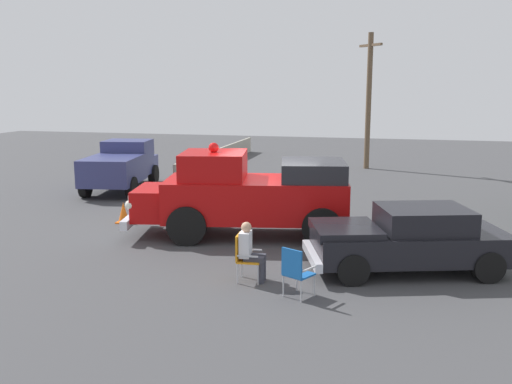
{
  "coord_description": "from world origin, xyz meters",
  "views": [
    {
      "loc": [
        15.0,
        3.28,
        4.11
      ],
      "look_at": [
        0.33,
        -0.31,
        1.24
      ],
      "focal_mm": 39.43,
      "sensor_mm": 36.0,
      "label": 1
    }
  ],
  "objects_px": {
    "parked_pickup": "(122,165)",
    "lawn_chair_by_car": "(295,269)",
    "vintage_fire_truck": "(247,193)",
    "traffic_cone": "(124,213)",
    "lawn_chair_near_truck": "(244,254)",
    "spectator_seated": "(250,249)",
    "classic_hot_rod": "(407,239)",
    "utility_pole": "(369,99)"
  },
  "relations": [
    {
      "from": "vintage_fire_truck",
      "to": "lawn_chair_by_car",
      "type": "distance_m",
      "value": 4.8
    },
    {
      "from": "lawn_chair_near_truck",
      "to": "utility_pole",
      "type": "bearing_deg",
      "value": 174.37
    },
    {
      "from": "parked_pickup",
      "to": "lawn_chair_by_car",
      "type": "distance_m",
      "value": 13.14
    },
    {
      "from": "classic_hot_rod",
      "to": "parked_pickup",
      "type": "distance_m",
      "value": 13.27
    },
    {
      "from": "parked_pickup",
      "to": "utility_pole",
      "type": "xyz_separation_m",
      "value": [
        -8.28,
        9.18,
        2.46
      ]
    },
    {
      "from": "lawn_chair_near_truck",
      "to": "spectator_seated",
      "type": "relative_size",
      "value": 0.79
    },
    {
      "from": "lawn_chair_by_car",
      "to": "utility_pole",
      "type": "distance_m",
      "value": 18.36
    },
    {
      "from": "classic_hot_rod",
      "to": "traffic_cone",
      "type": "bearing_deg",
      "value": -107.72
    },
    {
      "from": "classic_hot_rod",
      "to": "parked_pickup",
      "type": "xyz_separation_m",
      "value": [
        -7.64,
        -10.84,
        0.24
      ]
    },
    {
      "from": "classic_hot_rod",
      "to": "lawn_chair_by_car",
      "type": "bearing_deg",
      "value": -44.24
    },
    {
      "from": "classic_hot_rod",
      "to": "traffic_cone",
      "type": "relative_size",
      "value": 7.42
    },
    {
      "from": "classic_hot_rod",
      "to": "spectator_seated",
      "type": "distance_m",
      "value": 3.56
    },
    {
      "from": "spectator_seated",
      "to": "utility_pole",
      "type": "bearing_deg",
      "value": 174.8
    },
    {
      "from": "lawn_chair_near_truck",
      "to": "traffic_cone",
      "type": "height_order",
      "value": "lawn_chair_near_truck"
    },
    {
      "from": "spectator_seated",
      "to": "utility_pole",
      "type": "distance_m",
      "value": 17.67
    },
    {
      "from": "parked_pickup",
      "to": "traffic_cone",
      "type": "distance_m",
      "value": 5.67
    },
    {
      "from": "vintage_fire_truck",
      "to": "lawn_chair_by_car",
      "type": "height_order",
      "value": "vintage_fire_truck"
    },
    {
      "from": "traffic_cone",
      "to": "classic_hot_rod",
      "type": "bearing_deg",
      "value": 72.28
    },
    {
      "from": "classic_hot_rod",
      "to": "lawn_chair_by_car",
      "type": "xyz_separation_m",
      "value": [
        2.2,
        -2.15,
        -0.16
      ]
    },
    {
      "from": "classic_hot_rod",
      "to": "spectator_seated",
      "type": "bearing_deg",
      "value": -65.78
    },
    {
      "from": "spectator_seated",
      "to": "lawn_chair_by_car",
      "type": "bearing_deg",
      "value": 55.96
    },
    {
      "from": "lawn_chair_near_truck",
      "to": "parked_pickup",
      "type": "bearing_deg",
      "value": -140.67
    },
    {
      "from": "lawn_chair_near_truck",
      "to": "utility_pole",
      "type": "xyz_separation_m",
      "value": [
        -17.39,
        1.71,
        2.86
      ]
    },
    {
      "from": "lawn_chair_near_truck",
      "to": "utility_pole",
      "type": "relative_size",
      "value": 0.15
    },
    {
      "from": "vintage_fire_truck",
      "to": "lawn_chair_by_car",
      "type": "bearing_deg",
      "value": 25.89
    },
    {
      "from": "parked_pickup",
      "to": "lawn_chair_near_truck",
      "type": "xyz_separation_m",
      "value": [
        9.11,
        7.47,
        -0.4
      ]
    },
    {
      "from": "lawn_chair_near_truck",
      "to": "utility_pole",
      "type": "height_order",
      "value": "utility_pole"
    },
    {
      "from": "lawn_chair_by_car",
      "to": "utility_pole",
      "type": "relative_size",
      "value": 0.15
    },
    {
      "from": "parked_pickup",
      "to": "lawn_chair_by_car",
      "type": "height_order",
      "value": "parked_pickup"
    },
    {
      "from": "lawn_chair_by_car",
      "to": "traffic_cone",
      "type": "xyz_separation_m",
      "value": [
        -4.85,
        -6.12,
        -0.28
      ]
    },
    {
      "from": "lawn_chair_by_car",
      "to": "utility_pole",
      "type": "bearing_deg",
      "value": 178.48
    },
    {
      "from": "utility_pole",
      "to": "traffic_cone",
      "type": "relative_size",
      "value": 10.42
    },
    {
      "from": "vintage_fire_truck",
      "to": "traffic_cone",
      "type": "height_order",
      "value": "vintage_fire_truck"
    },
    {
      "from": "vintage_fire_truck",
      "to": "utility_pole",
      "type": "bearing_deg",
      "value": 169.52
    },
    {
      "from": "classic_hot_rod",
      "to": "lawn_chair_near_truck",
      "type": "xyz_separation_m",
      "value": [
        1.47,
        -3.38,
        -0.16
      ]
    },
    {
      "from": "lawn_chair_by_car",
      "to": "spectator_seated",
      "type": "height_order",
      "value": "spectator_seated"
    },
    {
      "from": "vintage_fire_truck",
      "to": "spectator_seated",
      "type": "relative_size",
      "value": 4.84
    },
    {
      "from": "classic_hot_rod",
      "to": "parked_pickup",
      "type": "relative_size",
      "value": 0.94
    },
    {
      "from": "parked_pickup",
      "to": "utility_pole",
      "type": "bearing_deg",
      "value": 132.06
    },
    {
      "from": "lawn_chair_by_car",
      "to": "spectator_seated",
      "type": "bearing_deg",
      "value": -124.04
    },
    {
      "from": "classic_hot_rod",
      "to": "lawn_chair_near_truck",
      "type": "height_order",
      "value": "classic_hot_rod"
    },
    {
      "from": "lawn_chair_by_car",
      "to": "spectator_seated",
      "type": "relative_size",
      "value": 0.79
    }
  ]
}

